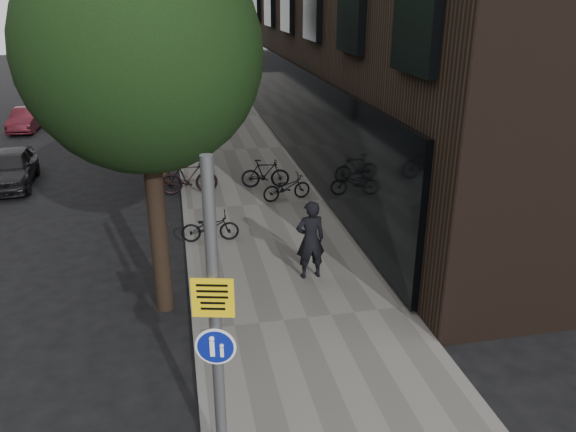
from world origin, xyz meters
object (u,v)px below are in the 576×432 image
object	(u,v)px
parked_bike_facade_near	(287,187)
parked_car_near	(10,168)
signpost	(216,328)
pedestrian	(310,240)

from	to	relation	value
parked_bike_facade_near	parked_car_near	bearing A→B (deg)	57.39
signpost	parked_car_near	xyz separation A→B (m)	(-6.00, 14.06, -1.76)
parked_bike_facade_near	pedestrian	bearing A→B (deg)	163.92
parked_bike_facade_near	parked_car_near	distance (m)	9.71
pedestrian	parked_car_near	size ratio (longest dim) A/B	0.50
pedestrian	parked_bike_facade_near	world-z (taller)	pedestrian
signpost	pedestrian	world-z (taller)	signpost
signpost	parked_car_near	bearing A→B (deg)	126.65
signpost	pedestrian	bearing A→B (deg)	77.93
pedestrian	signpost	bearing A→B (deg)	60.22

